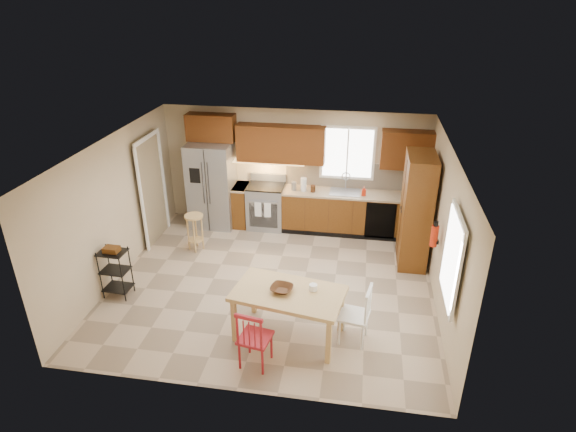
{
  "coord_description": "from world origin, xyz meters",
  "views": [
    {
      "loc": [
        1.4,
        -6.94,
        4.74
      ],
      "look_at": [
        0.21,
        0.4,
        1.15
      ],
      "focal_mm": 30.0,
      "sensor_mm": 36.0,
      "label": 1
    }
  ],
  "objects_px": {
    "pantry": "(416,211)",
    "utility_cart": "(116,273)",
    "table_bowl": "(282,291)",
    "bar_stool": "(195,232)",
    "refrigerator": "(212,185)",
    "fire_extinguisher": "(434,236)",
    "chair_red": "(255,337)",
    "chair_white": "(354,314)",
    "soap_bottle": "(364,191)",
    "dining_table": "(288,314)",
    "table_jar": "(313,289)",
    "range_stove": "(266,207)"
  },
  "relations": [
    {
      "from": "pantry",
      "to": "dining_table",
      "type": "height_order",
      "value": "pantry"
    },
    {
      "from": "chair_white",
      "to": "chair_red",
      "type": "bearing_deg",
      "value": 128.31
    },
    {
      "from": "refrigerator",
      "to": "chair_red",
      "type": "bearing_deg",
      "value": -65.7
    },
    {
      "from": "pantry",
      "to": "dining_table",
      "type": "bearing_deg",
      "value": -127.75
    },
    {
      "from": "soap_bottle",
      "to": "dining_table",
      "type": "bearing_deg",
      "value": -106.2
    },
    {
      "from": "refrigerator",
      "to": "table_bowl",
      "type": "height_order",
      "value": "refrigerator"
    },
    {
      "from": "pantry",
      "to": "utility_cart",
      "type": "height_order",
      "value": "pantry"
    },
    {
      "from": "bar_stool",
      "to": "chair_red",
      "type": "bearing_deg",
      "value": -58.48
    },
    {
      "from": "fire_extinguisher",
      "to": "chair_red",
      "type": "height_order",
      "value": "fire_extinguisher"
    },
    {
      "from": "bar_stool",
      "to": "utility_cart",
      "type": "height_order",
      "value": "utility_cart"
    },
    {
      "from": "dining_table",
      "to": "bar_stool",
      "type": "bearing_deg",
      "value": 144.2
    },
    {
      "from": "table_bowl",
      "to": "table_jar",
      "type": "distance_m",
      "value": 0.45
    },
    {
      "from": "chair_white",
      "to": "table_bowl",
      "type": "distance_m",
      "value": 1.1
    },
    {
      "from": "fire_extinguisher",
      "to": "chair_white",
      "type": "xyz_separation_m",
      "value": [
        -1.19,
        -1.4,
        -0.64
      ]
    },
    {
      "from": "dining_table",
      "to": "utility_cart",
      "type": "height_order",
      "value": "utility_cart"
    },
    {
      "from": "soap_bottle",
      "to": "table_jar",
      "type": "distance_m",
      "value": 3.37
    },
    {
      "from": "soap_bottle",
      "to": "fire_extinguisher",
      "type": "distance_m",
      "value": 2.27
    },
    {
      "from": "range_stove",
      "to": "pantry",
      "type": "height_order",
      "value": "pantry"
    },
    {
      "from": "fire_extinguisher",
      "to": "bar_stool",
      "type": "relative_size",
      "value": 0.48
    },
    {
      "from": "dining_table",
      "to": "table_jar",
      "type": "xyz_separation_m",
      "value": [
        0.34,
        0.1,
        0.42
      ]
    },
    {
      "from": "dining_table",
      "to": "chair_red",
      "type": "xyz_separation_m",
      "value": [
        -0.35,
        -0.65,
        0.08
      ]
    },
    {
      "from": "range_stove",
      "to": "dining_table",
      "type": "bearing_deg",
      "value": -73.38
    },
    {
      "from": "pantry",
      "to": "table_jar",
      "type": "height_order",
      "value": "pantry"
    },
    {
      "from": "refrigerator",
      "to": "dining_table",
      "type": "bearing_deg",
      "value": -57.42
    },
    {
      "from": "table_jar",
      "to": "utility_cart",
      "type": "height_order",
      "value": "same"
    },
    {
      "from": "chair_white",
      "to": "refrigerator",
      "type": "bearing_deg",
      "value": 52.93
    },
    {
      "from": "range_stove",
      "to": "chair_red",
      "type": "relative_size",
      "value": 1.0
    },
    {
      "from": "table_jar",
      "to": "utility_cart",
      "type": "distance_m",
      "value": 3.39
    },
    {
      "from": "refrigerator",
      "to": "table_bowl",
      "type": "relative_size",
      "value": 5.72
    },
    {
      "from": "refrigerator",
      "to": "utility_cart",
      "type": "xyz_separation_m",
      "value": [
        -0.8,
        -2.85,
        -0.47
      ]
    },
    {
      "from": "dining_table",
      "to": "chair_red",
      "type": "bearing_deg",
      "value": -108.29
    },
    {
      "from": "table_jar",
      "to": "utility_cart",
      "type": "bearing_deg",
      "value": 171.86
    },
    {
      "from": "range_stove",
      "to": "chair_white",
      "type": "height_order",
      "value": "chair_white"
    },
    {
      "from": "table_bowl",
      "to": "bar_stool",
      "type": "height_order",
      "value": "table_bowl"
    },
    {
      "from": "chair_red",
      "to": "range_stove",
      "type": "bearing_deg",
      "value": 109.49
    },
    {
      "from": "range_stove",
      "to": "bar_stool",
      "type": "relative_size",
      "value": 1.24
    },
    {
      "from": "range_stove",
      "to": "chair_red",
      "type": "distance_m",
      "value": 4.2
    },
    {
      "from": "chair_red",
      "to": "chair_white",
      "type": "relative_size",
      "value": 1.0
    },
    {
      "from": "pantry",
      "to": "utility_cart",
      "type": "xyz_separation_m",
      "value": [
        -4.93,
        -1.93,
        -0.61
      ]
    },
    {
      "from": "chair_red",
      "to": "bar_stool",
      "type": "bearing_deg",
      "value": 132.49
    },
    {
      "from": "range_stove",
      "to": "chair_red",
      "type": "xyz_separation_m",
      "value": [
        0.69,
        -4.14,
        0.0
      ]
    },
    {
      "from": "chair_red",
      "to": "refrigerator",
      "type": "bearing_deg",
      "value": 124.31
    },
    {
      "from": "pantry",
      "to": "table_bowl",
      "type": "bearing_deg",
      "value": -129.13
    },
    {
      "from": "chair_red",
      "to": "chair_white",
      "type": "height_order",
      "value": "same"
    },
    {
      "from": "chair_red",
      "to": "table_bowl",
      "type": "bearing_deg",
      "value": 78.83
    },
    {
      "from": "soap_bottle",
      "to": "range_stove",
      "type": "bearing_deg",
      "value": 177.6
    },
    {
      "from": "range_stove",
      "to": "refrigerator",
      "type": "bearing_deg",
      "value": -177.01
    },
    {
      "from": "pantry",
      "to": "fire_extinguisher",
      "type": "xyz_separation_m",
      "value": [
        0.2,
        -1.05,
        0.05
      ]
    },
    {
      "from": "refrigerator",
      "to": "table_jar",
      "type": "relative_size",
      "value": 13.49
    },
    {
      "from": "bar_stool",
      "to": "table_bowl",
      "type": "bearing_deg",
      "value": -48.06
    }
  ]
}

